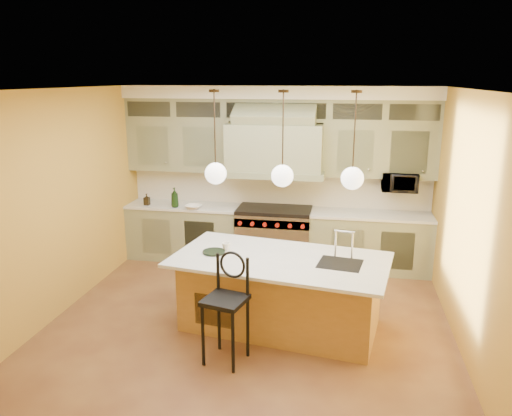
% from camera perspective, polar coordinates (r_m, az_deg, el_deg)
% --- Properties ---
extents(floor, '(5.00, 5.00, 0.00)m').
position_cam_1_polar(floor, '(6.51, -0.81, -13.03)').
color(floor, '#59311E').
rests_on(floor, ground).
extents(ceiling, '(5.00, 5.00, 0.00)m').
position_cam_1_polar(ceiling, '(5.76, -0.92, 13.43)').
color(ceiling, white).
rests_on(ceiling, wall_back).
extents(wall_back, '(5.00, 0.00, 5.00)m').
position_cam_1_polar(wall_back, '(8.37, 2.51, 3.85)').
color(wall_back, gold).
rests_on(wall_back, ground).
extents(wall_front, '(5.00, 0.00, 5.00)m').
position_cam_1_polar(wall_front, '(3.70, -8.63, -10.80)').
color(wall_front, gold).
rests_on(wall_front, ground).
extents(wall_left, '(0.00, 5.00, 5.00)m').
position_cam_1_polar(wall_left, '(6.90, -21.68, 0.42)').
color(wall_left, gold).
rests_on(wall_left, ground).
extents(wall_right, '(0.00, 5.00, 5.00)m').
position_cam_1_polar(wall_right, '(6.02, 23.19, -1.73)').
color(wall_right, gold).
rests_on(wall_right, ground).
extents(back_cabinetry, '(5.00, 0.77, 2.90)m').
position_cam_1_polar(back_cabinetry, '(8.12, 2.24, 3.36)').
color(back_cabinetry, '#969A72').
rests_on(back_cabinetry, floor).
extents(range, '(1.20, 0.74, 0.96)m').
position_cam_1_polar(range, '(8.27, 2.09, -3.19)').
color(range, silver).
rests_on(range, floor).
extents(kitchen_island, '(2.74, 1.73, 1.35)m').
position_cam_1_polar(kitchen_island, '(6.25, 2.89, -9.46)').
color(kitchen_island, olive).
rests_on(kitchen_island, floor).
extents(counter_stool, '(0.51, 0.51, 1.22)m').
position_cam_1_polar(counter_stool, '(5.47, -3.38, -10.58)').
color(counter_stool, black).
rests_on(counter_stool, floor).
extents(microwave, '(0.54, 0.37, 0.30)m').
position_cam_1_polar(microwave, '(8.09, 16.08, 2.90)').
color(microwave, black).
rests_on(microwave, back_cabinetry).
extents(oil_bottle_a, '(0.13, 0.13, 0.33)m').
position_cam_1_polar(oil_bottle_a, '(8.35, -9.28, 1.20)').
color(oil_bottle_a, black).
rests_on(oil_bottle_a, back_cabinetry).
extents(oil_bottle_b, '(0.09, 0.09, 0.19)m').
position_cam_1_polar(oil_bottle_b, '(8.59, -12.37, 0.98)').
color(oil_bottle_b, black).
rests_on(oil_bottle_b, back_cabinetry).
extents(fruit_bowl, '(0.30, 0.30, 0.06)m').
position_cam_1_polar(fruit_bowl, '(8.21, -7.17, 0.12)').
color(fruit_bowl, white).
rests_on(fruit_bowl, back_cabinetry).
extents(cup, '(0.12, 0.12, 0.10)m').
position_cam_1_polar(cup, '(6.28, -3.43, -4.43)').
color(cup, white).
rests_on(cup, kitchen_island).
extents(pendant_left, '(0.26, 0.26, 1.11)m').
position_cam_1_polar(pendant_left, '(5.96, -4.63, 4.23)').
color(pendant_left, '#2D2319').
rests_on(pendant_left, ceiling).
extents(pendant_center, '(0.26, 0.26, 1.11)m').
position_cam_1_polar(pendant_center, '(5.81, 3.03, 3.98)').
color(pendant_center, '#2D2319').
rests_on(pendant_center, ceiling).
extents(pendant_right, '(0.26, 0.26, 1.11)m').
position_cam_1_polar(pendant_right, '(5.76, 10.96, 3.64)').
color(pendant_right, '#2D2319').
rests_on(pendant_right, ceiling).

